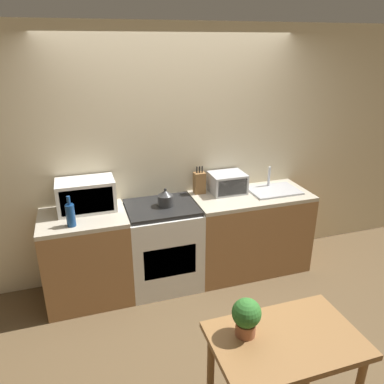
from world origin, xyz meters
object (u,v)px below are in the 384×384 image
at_px(microwave, 86,195).
at_px(bottle, 70,215).
at_px(toaster_oven, 227,183).
at_px(dining_table, 285,352).
at_px(stove_range, 163,246).
at_px(kettle, 165,198).

bearing_deg(microwave, bottle, -116.65).
height_order(bottle, toaster_oven, bottle).
xyz_separation_m(microwave, dining_table, (1.03, -1.95, -0.41)).
height_order(toaster_oven, dining_table, toaster_oven).
relative_size(stove_range, dining_table, 0.99).
distance_m(bottle, dining_table, 2.06).
xyz_separation_m(bottle, toaster_oven, (1.62, 0.32, -0.00)).
bearing_deg(kettle, stove_range, 165.57).
xyz_separation_m(toaster_oven, dining_table, (-0.43, -1.96, -0.36)).
height_order(stove_range, microwave, microwave).
bearing_deg(microwave, stove_range, -10.26).
height_order(stove_range, toaster_oven, toaster_oven).
relative_size(stove_range, kettle, 4.84).
bearing_deg(stove_range, toaster_oven, 10.27).
distance_m(toaster_oven, dining_table, 2.04).
bearing_deg(dining_table, stove_range, 100.30).
relative_size(stove_range, bottle, 3.18).
bearing_deg(kettle, bottle, -169.27).
bearing_deg(dining_table, toaster_oven, 77.57).
bearing_deg(kettle, toaster_oven, 11.62).
relative_size(microwave, bottle, 1.91).
bearing_deg(toaster_oven, microwave, -179.57).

